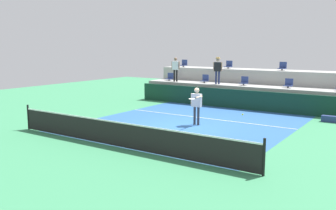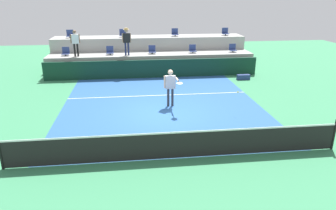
{
  "view_description": "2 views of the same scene",
  "coord_description": "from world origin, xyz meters",
  "px_view_note": "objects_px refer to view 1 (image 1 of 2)",
  "views": [
    {
      "loc": [
        8.35,
        -13.43,
        3.51
      ],
      "look_at": [
        0.24,
        -1.31,
        1.19
      ],
      "focal_mm": 38.9,
      "sensor_mm": 36.0,
      "label": 1
    },
    {
      "loc": [
        -1.31,
        -12.44,
        4.89
      ],
      "look_at": [
        0.01,
        -1.53,
        0.9
      ],
      "focal_mm": 32.95,
      "sensor_mm": 36.0,
      "label": 2
    }
  ],
  "objects_px": {
    "stadium_chair_lower_center": "(244,82)",
    "tennis_player": "(196,102)",
    "stadium_chair_upper_far_left": "(184,64)",
    "tennis_ball": "(243,114)",
    "stadium_chair_lower_left": "(205,79)",
    "stadium_chair_lower_far_left": "(170,77)",
    "spectator_with_hat": "(218,68)",
    "stadium_chair_lower_right": "(289,84)",
    "equipment_bag": "(330,119)",
    "stadium_chair_upper_left": "(229,65)",
    "stadium_chair_upper_right": "(283,67)",
    "spectator_leaning_on_rail": "(176,67)"
  },
  "relations": [
    {
      "from": "tennis_player",
      "to": "stadium_chair_lower_center",
      "type": "bearing_deg",
      "value": 93.19
    },
    {
      "from": "stadium_chair_lower_far_left",
      "to": "stadium_chair_upper_left",
      "type": "height_order",
      "value": "stadium_chair_upper_left"
    },
    {
      "from": "stadium_chair_upper_far_left",
      "to": "tennis_ball",
      "type": "relative_size",
      "value": 7.65
    },
    {
      "from": "stadium_chair_lower_left",
      "to": "stadium_chair_upper_far_left",
      "type": "xyz_separation_m",
      "value": [
        -2.68,
        1.8,
        0.85
      ]
    },
    {
      "from": "spectator_with_hat",
      "to": "stadium_chair_upper_right",
      "type": "bearing_deg",
      "value": 33.4
    },
    {
      "from": "stadium_chair_lower_far_left",
      "to": "tennis_ball",
      "type": "distance_m",
      "value": 11.44
    },
    {
      "from": "stadium_chair_upper_right",
      "to": "stadium_chair_lower_far_left",
      "type": "bearing_deg",
      "value": -165.76
    },
    {
      "from": "tennis_player",
      "to": "spectator_with_hat",
      "type": "distance_m",
      "value": 6.51
    },
    {
      "from": "stadium_chair_lower_center",
      "to": "tennis_player",
      "type": "height_order",
      "value": "stadium_chair_lower_center"
    },
    {
      "from": "stadium_chair_upper_right",
      "to": "equipment_bag",
      "type": "relative_size",
      "value": 0.68
    },
    {
      "from": "equipment_bag",
      "to": "stadium_chair_lower_right",
      "type": "bearing_deg",
      "value": 138.38
    },
    {
      "from": "stadium_chair_lower_left",
      "to": "spectator_with_hat",
      "type": "height_order",
      "value": "spectator_with_hat"
    },
    {
      "from": "stadium_chair_upper_far_left",
      "to": "tennis_ball",
      "type": "xyz_separation_m",
      "value": [
        8.41,
        -9.49,
        -1.35
      ]
    },
    {
      "from": "stadium_chair_upper_right",
      "to": "equipment_bag",
      "type": "height_order",
      "value": "stadium_chair_upper_right"
    },
    {
      "from": "stadium_chair_lower_left",
      "to": "spectator_leaning_on_rail",
      "type": "relative_size",
      "value": 0.33
    },
    {
      "from": "stadium_chair_upper_left",
      "to": "tennis_ball",
      "type": "xyz_separation_m",
      "value": [
        4.92,
        -9.49,
        -1.35
      ]
    },
    {
      "from": "tennis_ball",
      "to": "equipment_bag",
      "type": "height_order",
      "value": "tennis_ball"
    },
    {
      "from": "stadium_chair_lower_center",
      "to": "stadium_chair_lower_left",
      "type": "bearing_deg",
      "value": 180.0
    },
    {
      "from": "stadium_chair_lower_center",
      "to": "equipment_bag",
      "type": "distance_m",
      "value": 5.96
    },
    {
      "from": "stadium_chair_lower_right",
      "to": "stadium_chair_upper_far_left",
      "type": "height_order",
      "value": "stadium_chair_upper_far_left"
    },
    {
      "from": "tennis_ball",
      "to": "stadium_chair_upper_left",
      "type": "bearing_deg",
      "value": 117.42
    },
    {
      "from": "stadium_chair_upper_left",
      "to": "tennis_player",
      "type": "bearing_deg",
      "value": -75.04
    },
    {
      "from": "equipment_bag",
      "to": "stadium_chair_upper_far_left",
      "type": "bearing_deg",
      "value": 158.59
    },
    {
      "from": "stadium_chair_upper_right",
      "to": "spectator_with_hat",
      "type": "height_order",
      "value": "spectator_with_hat"
    },
    {
      "from": "stadium_chair_lower_left",
      "to": "spectator_with_hat",
      "type": "relative_size",
      "value": 0.31
    },
    {
      "from": "spectator_leaning_on_rail",
      "to": "spectator_with_hat",
      "type": "height_order",
      "value": "spectator_with_hat"
    },
    {
      "from": "tennis_player",
      "to": "tennis_ball",
      "type": "xyz_separation_m",
      "value": [
        2.71,
        -1.22,
        -0.08
      ]
    },
    {
      "from": "spectator_with_hat",
      "to": "tennis_ball",
      "type": "distance_m",
      "value": 8.77
    },
    {
      "from": "stadium_chair_lower_left",
      "to": "stadium_chair_lower_center",
      "type": "distance_m",
      "value": 2.66
    },
    {
      "from": "stadium_chair_upper_left",
      "to": "tennis_player",
      "type": "xyz_separation_m",
      "value": [
        2.21,
        -8.28,
        -1.27
      ]
    },
    {
      "from": "stadium_chair_upper_far_left",
      "to": "stadium_chair_upper_left",
      "type": "xyz_separation_m",
      "value": [
        3.49,
        0.0,
        0.0
      ]
    },
    {
      "from": "stadium_chair_upper_far_left",
      "to": "stadium_chair_lower_right",
      "type": "bearing_deg",
      "value": -12.72
    },
    {
      "from": "stadium_chair_lower_right",
      "to": "stadium_chair_upper_left",
      "type": "xyz_separation_m",
      "value": [
        -4.49,
        1.8,
        0.85
      ]
    },
    {
      "from": "stadium_chair_upper_left",
      "to": "stadium_chair_upper_right",
      "type": "bearing_deg",
      "value": 0.0
    },
    {
      "from": "stadium_chair_lower_far_left",
      "to": "spectator_with_hat",
      "type": "bearing_deg",
      "value": -5.79
    },
    {
      "from": "stadium_chair_lower_far_left",
      "to": "stadium_chair_upper_far_left",
      "type": "relative_size",
      "value": 1.0
    },
    {
      "from": "stadium_chair_lower_far_left",
      "to": "spectator_leaning_on_rail",
      "type": "bearing_deg",
      "value": -28.29
    },
    {
      "from": "stadium_chair_upper_left",
      "to": "spectator_leaning_on_rail",
      "type": "height_order",
      "value": "spectator_leaning_on_rail"
    },
    {
      "from": "stadium_chair_lower_left",
      "to": "tennis_ball",
      "type": "height_order",
      "value": "stadium_chair_lower_left"
    },
    {
      "from": "stadium_chair_lower_far_left",
      "to": "tennis_player",
      "type": "xyz_separation_m",
      "value": [
        5.73,
        -6.48,
        -0.42
      ]
    },
    {
      "from": "stadium_chair_lower_right",
      "to": "stadium_chair_upper_left",
      "type": "relative_size",
      "value": 1.0
    },
    {
      "from": "stadium_chair_lower_right",
      "to": "equipment_bag",
      "type": "bearing_deg",
      "value": -41.62
    },
    {
      "from": "stadium_chair_lower_center",
      "to": "spectator_leaning_on_rail",
      "type": "bearing_deg",
      "value": -175.29
    },
    {
      "from": "stadium_chair_upper_left",
      "to": "stadium_chair_upper_right",
      "type": "relative_size",
      "value": 1.0
    },
    {
      "from": "stadium_chair_lower_far_left",
      "to": "tennis_ball",
      "type": "xyz_separation_m",
      "value": [
        8.44,
        -7.69,
        -0.5
      ]
    },
    {
      "from": "stadium_chair_lower_far_left",
      "to": "equipment_bag",
      "type": "relative_size",
      "value": 0.68
    },
    {
      "from": "tennis_player",
      "to": "stadium_chair_upper_right",
      "type": "bearing_deg",
      "value": 80.64
    },
    {
      "from": "stadium_chair_lower_far_left",
      "to": "stadium_chair_lower_right",
      "type": "bearing_deg",
      "value": 0.0
    },
    {
      "from": "tennis_ball",
      "to": "equipment_bag",
      "type": "distance_m",
      "value": 5.83
    },
    {
      "from": "spectator_leaning_on_rail",
      "to": "tennis_player",
      "type": "bearing_deg",
      "value": -50.52
    }
  ]
}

